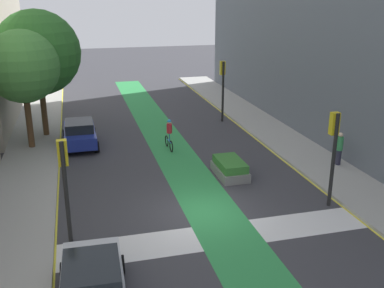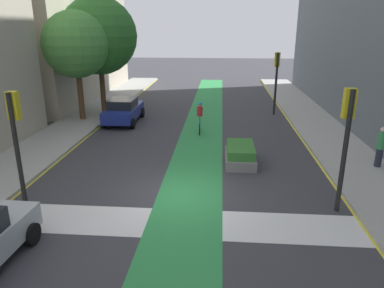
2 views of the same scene
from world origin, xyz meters
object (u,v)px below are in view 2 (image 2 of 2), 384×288
traffic_signal_far_right (277,72)px  street_tree_near (99,36)px  traffic_signal_near_left (15,126)px  car_blue_left_far (123,110)px  street_tree_far (76,45)px  traffic_signal_near_right (347,127)px  cyclist_in_lane (200,117)px  pedestrian_sidewalk_right_a (380,147)px  median_planter (240,155)px

traffic_signal_far_right → street_tree_near: 12.29m
traffic_signal_near_left → car_blue_left_far: traffic_signal_near_left is taller
street_tree_far → traffic_signal_far_right: bearing=13.1°
street_tree_near → traffic_signal_near_right: bearing=-47.1°
traffic_signal_near_left → street_tree_near: street_tree_near is taller
cyclist_in_lane → pedestrian_sidewalk_right_a: pedestrian_sidewalk_right_a is taller
traffic_signal_near_right → median_planter: traffic_signal_near_right is taller
traffic_signal_near_right → cyclist_in_lane: (-5.19, 8.78, -1.93)m
car_blue_left_far → cyclist_in_lane: size_ratio=2.27×
traffic_signal_far_right → traffic_signal_near_right: bearing=-89.0°
street_tree_far → median_planter: size_ratio=2.85×
street_tree_far → median_planter: street_tree_far is taller
cyclist_in_lane → pedestrian_sidewalk_right_a: size_ratio=1.05×
traffic_signal_near_left → cyclist_in_lane: 10.79m
cyclist_in_lane → median_planter: 5.17m
traffic_signal_far_right → street_tree_near: size_ratio=0.55×
car_blue_left_far → cyclist_in_lane: (5.04, -2.04, 0.17)m
traffic_signal_near_right → median_planter: (-3.06, 4.11, -2.49)m
traffic_signal_far_right → street_tree_far: size_ratio=0.63×
street_tree_far → traffic_signal_near_left: bearing=-79.2°
street_tree_far → traffic_signal_near_right: bearing=-40.1°
traffic_signal_near_right → traffic_signal_near_left: traffic_signal_near_right is taller
traffic_signal_near_left → street_tree_far: 11.55m
cyclist_in_lane → traffic_signal_near_right: bearing=-59.4°
traffic_signal_near_left → car_blue_left_far: 11.22m
traffic_signal_near_left → street_tree_near: 13.75m
traffic_signal_near_left → pedestrian_sidewalk_right_a: size_ratio=2.21×
cyclist_in_lane → street_tree_near: bearing=147.9°
median_planter → car_blue_left_far: bearing=136.9°
traffic_signal_far_right → street_tree_far: bearing=-166.9°
median_planter → pedestrian_sidewalk_right_a: bearing=-3.2°
traffic_signal_near_right → traffic_signal_near_left: bearing=-178.9°
street_tree_near → median_planter: (9.22, -9.12, -4.91)m
pedestrian_sidewalk_right_a → street_tree_near: bearing=148.0°
median_planter → traffic_signal_near_right: bearing=-53.3°
car_blue_left_far → median_planter: size_ratio=1.77×
street_tree_near → median_planter: bearing=-44.7°
cyclist_in_lane → traffic_signal_near_left: bearing=-122.3°
car_blue_left_far → street_tree_near: size_ratio=0.54×
traffic_signal_near_left → median_planter: bearing=28.9°
traffic_signal_near_right → median_planter: size_ratio=1.73×
traffic_signal_far_right → pedestrian_sidewalk_right_a: 10.79m
traffic_signal_near_right → street_tree_far: size_ratio=0.61×
cyclist_in_lane → street_tree_far: (-7.82, 2.16, 3.88)m
pedestrian_sidewalk_right_a → median_planter: bearing=176.8°
traffic_signal_near_right → street_tree_near: street_tree_near is taller
car_blue_left_far → street_tree_far: 4.92m
traffic_signal_near_left → car_blue_left_far: size_ratio=0.93×
pedestrian_sidewalk_right_a → street_tree_far: street_tree_far is taller
car_blue_left_far → median_planter: (7.17, -6.71, -0.40)m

